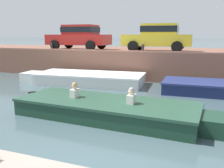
% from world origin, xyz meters
% --- Properties ---
extents(ground_plane, '(400.00, 400.00, 0.00)m').
position_xyz_m(ground_plane, '(0.00, 5.28, 0.00)').
color(ground_plane, '#3D5156').
extents(far_quay_wall, '(60.00, 6.00, 1.59)m').
position_xyz_m(far_quay_wall, '(0.00, 13.57, 0.80)').
color(far_quay_wall, brown).
rests_on(far_quay_wall, ground).
extents(far_wall_coping, '(60.00, 0.24, 0.08)m').
position_xyz_m(far_wall_coping, '(0.00, 10.69, 1.63)').
color(far_wall_coping, '#925F4C').
rests_on(far_wall_coping, far_quay_wall).
extents(boat_moored_west_white, '(6.72, 2.68, 0.57)m').
position_xyz_m(boat_moored_west_white, '(-3.78, 8.96, 0.28)').
color(boat_moored_west_white, white).
rests_on(boat_moored_west_white, ground).
extents(motorboat_passing, '(6.83, 2.26, 1.02)m').
position_xyz_m(motorboat_passing, '(-0.44, 4.29, 0.27)').
color(motorboat_passing, '#193828').
rests_on(motorboat_passing, ground).
extents(car_leftmost_red, '(3.98, 2.05, 1.54)m').
position_xyz_m(car_leftmost_red, '(-5.59, 11.91, 2.44)').
color(car_leftmost_red, '#B2231E').
rests_on(car_leftmost_red, far_quay_wall).
extents(car_left_inner_yellow, '(3.90, 2.10, 1.54)m').
position_xyz_m(car_left_inner_yellow, '(-0.55, 11.91, 2.44)').
color(car_left_inner_yellow, yellow).
rests_on(car_left_inner_yellow, far_quay_wall).
extents(mooring_bollard_west, '(0.15, 0.15, 0.45)m').
position_xyz_m(mooring_bollard_west, '(-6.98, 10.82, 1.83)').
color(mooring_bollard_west, '#2D2B28').
rests_on(mooring_bollard_west, far_quay_wall).
extents(mooring_bollard_mid, '(0.15, 0.15, 0.45)m').
position_xyz_m(mooring_bollard_mid, '(-1.17, 10.82, 1.83)').
color(mooring_bollard_mid, '#2D2B28').
rests_on(mooring_bollard_mid, far_quay_wall).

